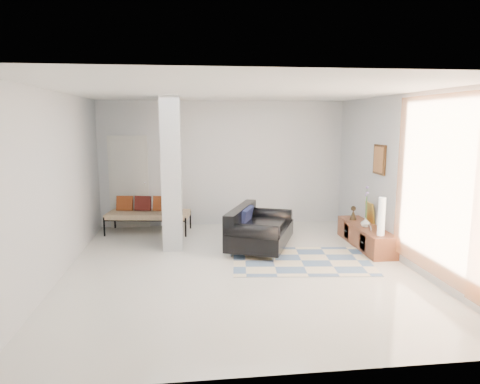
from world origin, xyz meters
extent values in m
plane|color=beige|center=(0.00, 0.00, 0.00)|extent=(6.00, 6.00, 0.00)
plane|color=white|center=(0.00, 0.00, 2.80)|extent=(6.00, 6.00, 0.00)
plane|color=silver|center=(0.00, 3.00, 1.40)|extent=(6.00, 0.00, 6.00)
plane|color=silver|center=(0.00, -3.00, 1.40)|extent=(6.00, 0.00, 6.00)
plane|color=silver|center=(-2.75, 0.00, 1.40)|extent=(0.00, 6.00, 6.00)
plane|color=silver|center=(2.75, 0.00, 1.40)|extent=(0.00, 6.00, 6.00)
cube|color=#B2B6B9|center=(-1.10, 1.60, 1.40)|extent=(0.35, 1.20, 2.80)
cube|color=silver|center=(-2.10, 2.96, 1.02)|extent=(0.85, 0.06, 2.04)
plane|color=orange|center=(2.67, -1.15, 1.45)|extent=(0.00, 2.55, 2.55)
cube|color=#3F2511|center=(2.72, 0.90, 1.65)|extent=(0.04, 0.45, 0.55)
cube|color=brown|center=(2.52, 0.90, 0.20)|extent=(0.45, 1.81, 0.40)
cube|color=#3F2511|center=(2.30, 0.50, 0.20)|extent=(0.02, 0.24, 0.28)
cube|color=#3F2511|center=(2.30, 1.30, 0.20)|extent=(0.02, 0.24, 0.28)
cube|color=gold|center=(2.70, 1.15, 0.60)|extent=(0.09, 0.32, 0.40)
cube|color=silver|center=(2.42, 0.50, 0.46)|extent=(0.04, 0.10, 0.12)
cylinder|color=silver|center=(-0.09, 0.54, 0.05)|extent=(0.05, 0.05, 0.10)
cylinder|color=silver|center=(0.44, 1.83, 0.05)|extent=(0.05, 0.05, 0.10)
cylinder|color=silver|center=(0.63, 0.24, 0.05)|extent=(0.05, 0.05, 0.10)
cylinder|color=silver|center=(1.16, 1.53, 0.05)|extent=(0.05, 0.05, 0.10)
cube|color=black|center=(0.53, 1.04, 0.25)|extent=(1.52, 1.88, 0.30)
cube|color=black|center=(0.17, 1.18, 0.58)|extent=(0.81, 1.58, 0.36)
cylinder|color=black|center=(0.27, 0.39, 0.48)|extent=(0.97, 0.61, 0.28)
cylinder|color=black|center=(0.80, 1.68, 0.48)|extent=(0.97, 0.61, 0.28)
cube|color=black|center=(0.28, 1.14, 0.60)|extent=(0.36, 0.61, 0.31)
cylinder|color=black|center=(-2.53, 2.23, 0.20)|extent=(0.04, 0.04, 0.40)
cylinder|color=black|center=(-0.87, 1.99, 0.20)|extent=(0.04, 0.04, 0.40)
cylinder|color=black|center=(-2.44, 2.91, 0.20)|extent=(0.04, 0.04, 0.40)
cylinder|color=black|center=(-0.77, 2.67, 0.20)|extent=(0.04, 0.04, 0.40)
cube|color=beige|center=(-1.65, 2.45, 0.38)|extent=(1.79, 0.95, 0.12)
cube|color=brown|center=(-2.17, 2.68, 0.60)|extent=(0.36, 0.21, 0.33)
cube|color=#571B15|center=(-1.78, 2.62, 0.60)|extent=(0.36, 0.21, 0.33)
cube|color=brown|center=(-1.38, 2.56, 0.60)|extent=(0.36, 0.21, 0.33)
cube|color=beige|center=(1.09, 0.20, 0.01)|extent=(2.46, 1.78, 0.01)
cylinder|color=white|center=(2.50, 0.23, 0.73)|extent=(0.12, 0.12, 0.67)
imported|color=silver|center=(2.47, 0.81, 0.49)|extent=(0.20, 0.20, 0.18)
camera|label=1|loc=(-0.78, -6.60, 2.36)|focal=32.00mm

